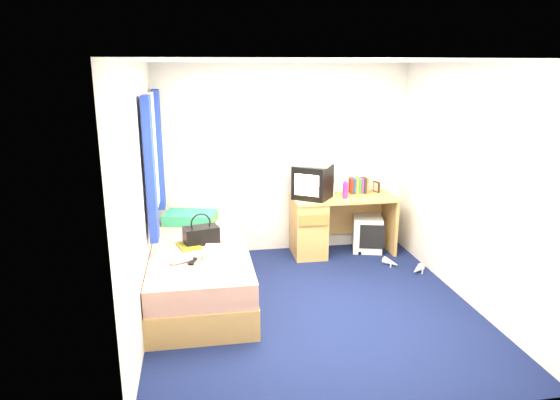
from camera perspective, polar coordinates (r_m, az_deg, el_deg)
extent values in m
plane|color=#0C1438|center=(5.17, 3.69, -12.07)|extent=(3.40, 3.40, 0.00)
plane|color=white|center=(4.61, 4.21, 15.57)|extent=(3.40, 3.40, 0.00)
plane|color=silver|center=(6.38, 0.40, 4.61)|extent=(3.20, 0.00, 3.20)
plane|color=silver|center=(3.20, 11.02, -6.41)|extent=(3.20, 0.00, 3.20)
plane|color=silver|center=(4.65, -15.61, 0.11)|extent=(0.00, 3.40, 3.40)
plane|color=silver|center=(5.34, 20.88, 1.57)|extent=(0.00, 3.40, 3.40)
cube|color=tan|center=(5.38, -9.00, -9.37)|extent=(1.00, 2.00, 0.30)
cube|color=olive|center=(5.03, -3.13, -10.85)|extent=(0.02, 0.70, 0.18)
cube|color=white|center=(5.27, -9.12, -6.69)|extent=(0.98, 1.98, 0.24)
cube|color=teal|center=(6.05, -10.22, -2.01)|extent=(0.67, 0.51, 0.13)
cube|color=tan|center=(6.38, 7.28, 0.21)|extent=(1.30, 0.55, 0.03)
cube|color=tan|center=(6.37, 3.29, -3.23)|extent=(0.40, 0.52, 0.72)
cube|color=tan|center=(6.69, 12.36, -2.68)|extent=(0.04, 0.52, 0.72)
cube|color=tan|center=(6.76, 8.63, -1.51)|extent=(0.78, 0.03, 0.55)
cube|color=silver|center=(6.66, 9.93, -3.78)|extent=(0.45, 0.45, 0.46)
cube|color=black|center=(6.24, 3.77, 2.07)|extent=(0.56, 0.56, 0.42)
cube|color=#DAC089|center=(6.07, 3.07, 1.71)|extent=(0.27, 0.20, 0.26)
cube|color=#B6B6B9|center=(6.19, 3.81, 4.31)|extent=(0.51, 0.46, 0.08)
cube|color=maroon|center=(6.56, 8.12, 1.63)|extent=(0.03, 0.13, 0.20)
cube|color=navy|center=(6.57, 8.42, 1.64)|extent=(0.03, 0.13, 0.20)
cube|color=gold|center=(6.58, 8.71, 1.65)|extent=(0.03, 0.13, 0.20)
cube|color=#337F33|center=(6.59, 9.00, 1.66)|extent=(0.03, 0.13, 0.20)
cube|color=#7F337F|center=(6.60, 9.28, 1.67)|extent=(0.03, 0.13, 0.20)
cube|color=#262626|center=(6.61, 9.57, 1.68)|extent=(0.03, 0.13, 0.20)
cube|color=#B26633|center=(6.63, 9.86, 1.69)|extent=(0.03, 0.13, 0.20)
cube|color=black|center=(6.69, 10.96, 1.49)|extent=(0.06, 0.12, 0.14)
cylinder|color=#EA2184|center=(6.30, 7.47, 1.06)|extent=(0.08, 0.08, 0.19)
cylinder|color=silver|center=(6.40, 6.06, 1.27)|extent=(0.06, 0.06, 0.18)
cube|color=black|center=(5.35, -9.00, -3.97)|extent=(0.40, 0.28, 0.18)
torus|color=black|center=(5.31, -9.05, -2.65)|extent=(0.21, 0.07, 0.22)
cube|color=silver|center=(4.96, -6.91, -5.92)|extent=(0.32, 0.28, 0.10)
cube|color=yellow|center=(5.29, -10.34, -5.18)|extent=(0.28, 0.33, 0.01)
cylinder|color=silver|center=(4.87, -11.16, -6.70)|extent=(0.21, 0.14, 0.07)
cube|color=gold|center=(4.81, -8.47, -7.23)|extent=(0.22, 0.08, 0.01)
cube|color=black|center=(4.87, -9.96, -6.92)|extent=(0.09, 0.17, 0.02)
cube|color=silver|center=(5.48, -14.67, 5.05)|extent=(0.02, 0.90, 1.10)
cube|color=white|center=(5.41, -14.98, 11.21)|extent=(0.06, 1.06, 0.08)
cube|color=white|center=(5.60, -14.17, -0.90)|extent=(0.06, 1.06, 0.08)
cube|color=navy|center=(4.90, -14.61, 3.33)|extent=(0.08, 0.24, 1.40)
cube|color=navy|center=(6.06, -13.71, 5.55)|extent=(0.08, 0.24, 1.40)
cone|color=white|center=(6.27, 12.59, -7.00)|extent=(0.18, 0.24, 0.09)
cone|color=white|center=(6.14, 15.43, -7.67)|extent=(0.22, 0.21, 0.09)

